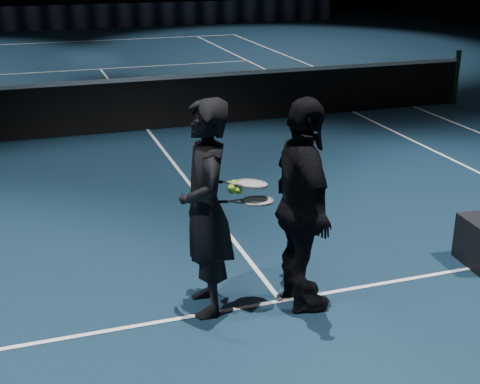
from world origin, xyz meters
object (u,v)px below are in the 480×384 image
(player_a, at_px, (206,209))
(racket_lower, at_px, (257,201))
(player_b, at_px, (303,207))
(tennis_balls, at_px, (235,188))
(racket_upper, at_px, (251,184))

(player_a, distance_m, racket_lower, 0.45)
(racket_lower, bearing_deg, player_b, -0.00)
(player_b, xyz_separation_m, tennis_balls, (-0.57, 0.16, 0.18))
(racket_lower, height_order, racket_upper, racket_upper)
(player_a, xyz_separation_m, racket_lower, (0.43, -0.12, 0.06))
(player_b, bearing_deg, racket_lower, 79.85)
(player_b, distance_m, racket_lower, 0.41)
(tennis_balls, bearing_deg, racket_upper, -1.30)
(player_a, distance_m, racket_upper, 0.45)
(player_b, height_order, racket_upper, player_b)
(player_b, height_order, tennis_balls, player_b)
(player_b, distance_m, racket_upper, 0.50)
(player_a, height_order, player_b, same)
(player_b, relative_size, tennis_balls, 16.22)
(racket_lower, distance_m, racket_upper, 0.16)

